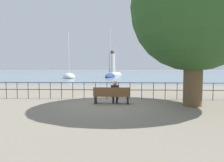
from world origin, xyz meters
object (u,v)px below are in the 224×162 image
object	(u,v)px
shade_tree	(195,7)
harbor_lighthouse	(112,62)
sailboat_3	(110,76)
seated_person_left	(115,91)
sailboat_1	(69,76)
park_bench	(112,96)
sailboat_2	(116,74)

from	to	relation	value
shade_tree	harbor_lighthouse	world-z (taller)	harbor_lighthouse
shade_tree	sailboat_3	bearing A→B (deg)	100.40
seated_person_left	harbor_lighthouse	world-z (taller)	harbor_lighthouse
shade_tree	sailboat_3	world-z (taller)	sailboat_3
seated_person_left	sailboat_1	bearing A→B (deg)	111.03
shade_tree	park_bench	world-z (taller)	shade_tree
park_bench	sailboat_2	distance (m)	44.87
sailboat_1	park_bench	bearing A→B (deg)	-91.69
sailboat_1	sailboat_3	size ratio (longest dim) A/B	0.86
park_bench	sailboat_2	bearing A→B (deg)	91.02
seated_person_left	sailboat_2	bearing A→B (deg)	91.25
sailboat_1	seated_person_left	bearing A→B (deg)	-91.30
sailboat_3	harbor_lighthouse	xyz separation A→B (m)	(-4.48, 106.37, 8.10)
sailboat_3	harbor_lighthouse	world-z (taller)	harbor_lighthouse
sailboat_2	sailboat_3	size ratio (longest dim) A/B	0.85
park_bench	sailboat_2	xyz separation A→B (m)	(-0.80, 44.86, -0.11)
seated_person_left	park_bench	bearing A→B (deg)	-157.12
sailboat_1	harbor_lighthouse	world-z (taller)	harbor_lighthouse
sailboat_3	park_bench	bearing A→B (deg)	-79.57
shade_tree	sailboat_1	xyz separation A→B (m)	(-14.50, 27.82, -4.54)
park_bench	harbor_lighthouse	world-z (taller)	harbor_lighthouse
shade_tree	sailboat_2	world-z (taller)	sailboat_2
sailboat_1	sailboat_3	world-z (taller)	sailboat_3
park_bench	harbor_lighthouse	size ratio (longest dim) A/B	0.11
sailboat_1	sailboat_3	distance (m)	9.61
sailboat_1	sailboat_2	bearing A→B (deg)	38.73
shade_tree	sailboat_2	size ratio (longest dim) A/B	0.81
sailboat_3	harbor_lighthouse	size ratio (longest dim) A/B	0.65
sailboat_1	sailboat_2	size ratio (longest dim) A/B	1.01
park_bench	sailboat_1	distance (m)	29.43
sailboat_1	harbor_lighthouse	size ratio (longest dim) A/B	0.56
sailboat_3	seated_person_left	bearing A→B (deg)	-79.23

